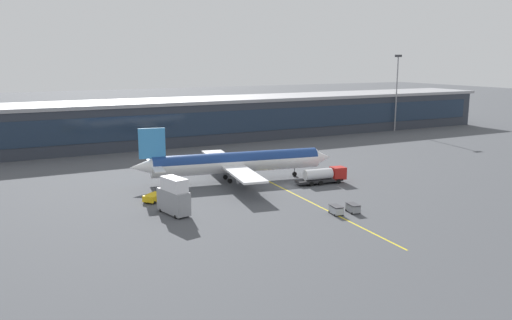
{
  "coord_description": "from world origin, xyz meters",
  "views": [
    {
      "loc": [
        -52.39,
        -87.84,
        25.61
      ],
      "look_at": [
        -3.4,
        7.64,
        4.5
      ],
      "focal_mm": 36.43,
      "sensor_mm": 36.0,
      "label": 1
    }
  ],
  "objects_px": {
    "baggage_cart_1": "(353,208)",
    "baggage_cart_0": "(336,210)",
    "main_airliner": "(236,162)",
    "fuel_tanker": "(324,175)",
    "catering_lift": "(174,196)",
    "pushback_tug": "(153,197)"
  },
  "relations": [
    {
      "from": "fuel_tanker",
      "to": "pushback_tug",
      "type": "relative_size",
      "value": 2.5
    },
    {
      "from": "fuel_tanker",
      "to": "main_airliner",
      "type": "bearing_deg",
      "value": 144.82
    },
    {
      "from": "main_airliner",
      "to": "baggage_cart_0",
      "type": "height_order",
      "value": "main_airliner"
    },
    {
      "from": "pushback_tug",
      "to": "baggage_cart_1",
      "type": "relative_size",
      "value": 1.56
    },
    {
      "from": "main_airliner",
      "to": "baggage_cart_1",
      "type": "bearing_deg",
      "value": -75.54
    },
    {
      "from": "fuel_tanker",
      "to": "pushback_tug",
      "type": "distance_m",
      "value": 35.64
    },
    {
      "from": "catering_lift",
      "to": "baggage_cart_1",
      "type": "height_order",
      "value": "catering_lift"
    },
    {
      "from": "main_airliner",
      "to": "catering_lift",
      "type": "height_order",
      "value": "main_airliner"
    },
    {
      "from": "pushback_tug",
      "to": "baggage_cart_0",
      "type": "xyz_separation_m",
      "value": [
        24.94,
        -21.41,
        -0.07
      ]
    },
    {
      "from": "fuel_tanker",
      "to": "catering_lift",
      "type": "xyz_separation_m",
      "value": [
        -34.61,
        -6.5,
        1.32
      ]
    },
    {
      "from": "catering_lift",
      "to": "baggage_cart_0",
      "type": "relative_size",
      "value": 2.54
    },
    {
      "from": "pushback_tug",
      "to": "catering_lift",
      "type": "height_order",
      "value": "catering_lift"
    },
    {
      "from": "fuel_tanker",
      "to": "baggage_cart_1",
      "type": "relative_size",
      "value": 3.88
    },
    {
      "from": "baggage_cart_0",
      "to": "fuel_tanker",
      "type": "bearing_deg",
      "value": 60.7
    },
    {
      "from": "baggage_cart_1",
      "to": "baggage_cart_0",
      "type": "bearing_deg",
      "value": 172.27
    },
    {
      "from": "main_airliner",
      "to": "pushback_tug",
      "type": "distance_m",
      "value": 22.18
    },
    {
      "from": "main_airliner",
      "to": "fuel_tanker",
      "type": "distance_m",
      "value": 18.69
    },
    {
      "from": "main_airliner",
      "to": "baggage_cart_1",
      "type": "xyz_separation_m",
      "value": [
        7.74,
        -30.01,
        -3.22
      ]
    },
    {
      "from": "baggage_cart_0",
      "to": "baggage_cart_1",
      "type": "relative_size",
      "value": 1.0
    },
    {
      "from": "catering_lift",
      "to": "baggage_cart_1",
      "type": "bearing_deg",
      "value": -25.24
    },
    {
      "from": "baggage_cart_0",
      "to": "baggage_cart_1",
      "type": "xyz_separation_m",
      "value": [
        3.17,
        -0.43,
        0.0
      ]
    },
    {
      "from": "pushback_tug",
      "to": "main_airliner",
      "type": "bearing_deg",
      "value": 21.86
    }
  ]
}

